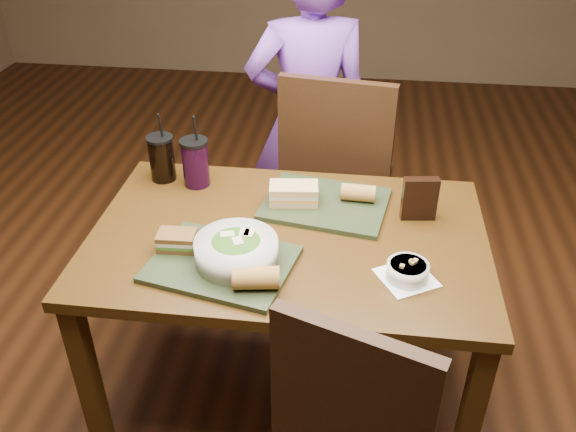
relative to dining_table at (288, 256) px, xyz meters
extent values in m
plane|color=#381C0B|center=(0.00, 0.00, -0.66)|extent=(6.00, 6.00, 0.00)
cube|color=#3E270C|center=(-0.60, -0.38, -0.30)|extent=(0.06, 0.06, 0.71)
cube|color=#3E270C|center=(0.60, -0.38, -0.30)|extent=(0.06, 0.06, 0.71)
cube|color=#3E270C|center=(-0.60, 0.38, -0.30)|extent=(0.06, 0.06, 0.71)
cube|color=#3E270C|center=(0.60, 0.38, -0.30)|extent=(0.06, 0.06, 0.71)
cube|color=#3E270C|center=(0.00, 0.00, 0.07)|extent=(1.30, 0.85, 0.04)
cube|color=black|center=(0.23, -0.65, 0.05)|extent=(0.40, 0.18, 0.49)
cube|color=black|center=(0.12, 0.79, -0.16)|extent=(0.53, 0.53, 0.04)
cube|color=black|center=(0.12, 0.58, 0.13)|extent=(0.46, 0.11, 0.55)
cube|color=black|center=(-0.08, 0.59, -0.42)|extent=(0.04, 0.04, 0.47)
cube|color=black|center=(0.31, 0.59, -0.42)|extent=(0.04, 0.04, 0.47)
cube|color=black|center=(-0.08, 0.98, -0.42)|extent=(0.04, 0.04, 0.47)
cube|color=black|center=(0.31, 0.98, -0.42)|extent=(0.04, 0.04, 0.47)
imported|color=#713AA2|center=(-0.02, 0.87, 0.10)|extent=(0.63, 0.49, 1.53)
cube|color=black|center=(-0.18, -0.20, 0.10)|extent=(0.48, 0.40, 0.02)
cube|color=black|center=(0.11, 0.19, 0.10)|extent=(0.47, 0.38, 0.02)
cylinder|color=silver|center=(-0.13, -0.19, 0.15)|extent=(0.25, 0.25, 0.07)
ellipsoid|color=#427219|center=(-0.13, -0.19, 0.16)|extent=(0.21, 0.21, 0.06)
cube|color=beige|center=(-0.10, -0.15, 0.19)|extent=(0.03, 0.04, 0.01)
cube|color=beige|center=(-0.16, -0.17, 0.19)|extent=(0.05, 0.04, 0.01)
cube|color=beige|center=(-0.12, -0.20, 0.19)|extent=(0.04, 0.05, 0.01)
cube|color=beige|center=(-0.11, -0.15, 0.19)|extent=(0.03, 0.04, 0.01)
cube|color=white|center=(0.38, -0.19, 0.09)|extent=(0.21, 0.21, 0.00)
cylinder|color=silver|center=(0.38, -0.19, 0.12)|extent=(0.12, 0.12, 0.05)
cylinder|color=black|center=(0.38, -0.19, 0.14)|extent=(0.11, 0.11, 0.01)
cube|color=#B28947|center=(0.40, -0.17, 0.15)|extent=(0.02, 0.02, 0.01)
cube|color=#B28947|center=(0.39, -0.18, 0.15)|extent=(0.02, 0.02, 0.01)
cube|color=#B28947|center=(0.39, -0.18, 0.15)|extent=(0.02, 0.02, 0.01)
cube|color=#B28947|center=(0.36, -0.20, 0.15)|extent=(0.02, 0.02, 0.01)
cube|color=#593819|center=(-0.33, -0.14, 0.12)|extent=(0.12, 0.08, 0.02)
cube|color=#3F721E|center=(-0.33, -0.14, 0.13)|extent=(0.12, 0.08, 0.01)
cube|color=beige|center=(-0.33, -0.14, 0.14)|extent=(0.12, 0.08, 0.01)
cube|color=#593819|center=(-0.33, -0.14, 0.16)|extent=(0.12, 0.08, 0.02)
cube|color=tan|center=(0.00, 0.17, 0.12)|extent=(0.18, 0.11, 0.02)
cube|color=orange|center=(0.00, 0.17, 0.14)|extent=(0.18, 0.11, 0.01)
cube|color=beige|center=(0.00, 0.17, 0.15)|extent=(0.18, 0.11, 0.01)
cube|color=tan|center=(0.00, 0.17, 0.16)|extent=(0.18, 0.11, 0.02)
cylinder|color=#AD7533|center=(-0.05, -0.30, 0.14)|extent=(0.14, 0.09, 0.07)
cylinder|color=#AD7533|center=(0.22, 0.21, 0.14)|extent=(0.12, 0.07, 0.06)
cylinder|color=black|center=(-0.51, 0.30, 0.17)|extent=(0.09, 0.09, 0.16)
cylinder|color=black|center=(-0.51, 0.30, 0.26)|extent=(0.10, 0.10, 0.01)
cylinder|color=black|center=(-0.50, 0.30, 0.31)|extent=(0.01, 0.03, 0.11)
cylinder|color=black|center=(-0.38, 0.28, 0.18)|extent=(0.10, 0.10, 0.17)
cylinder|color=black|center=(-0.38, 0.28, 0.27)|extent=(0.10, 0.10, 0.01)
cylinder|color=black|center=(-0.37, 0.28, 0.31)|extent=(0.01, 0.03, 0.11)
cube|color=black|center=(0.43, 0.15, 0.17)|extent=(0.12, 0.05, 0.15)
camera|label=1|loc=(0.21, -1.63, 1.24)|focal=38.00mm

